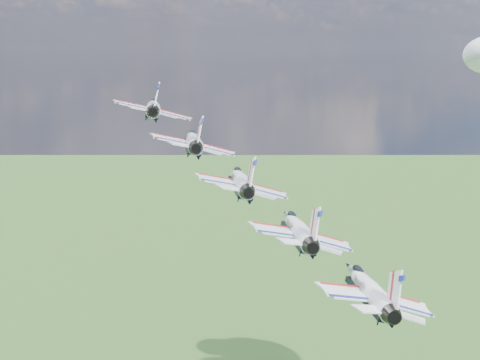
% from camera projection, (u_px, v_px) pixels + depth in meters
% --- Properties ---
extents(jet_0, '(14.59, 17.28, 6.69)m').
position_uv_depth(jet_0, '(153.00, 107.00, 90.48)').
color(jet_0, white).
extents(jet_1, '(14.59, 17.28, 6.69)m').
position_uv_depth(jet_1, '(193.00, 140.00, 83.26)').
color(jet_1, white).
extents(jet_2, '(14.59, 17.28, 6.69)m').
position_uv_depth(jet_2, '(240.00, 180.00, 76.04)').
color(jet_2, silver).
extents(jet_3, '(14.59, 17.28, 6.69)m').
position_uv_depth(jet_3, '(297.00, 228.00, 68.81)').
color(jet_3, silver).
extents(jet_4, '(14.59, 17.28, 6.69)m').
position_uv_depth(jet_4, '(367.00, 287.00, 61.59)').
color(jet_4, white).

